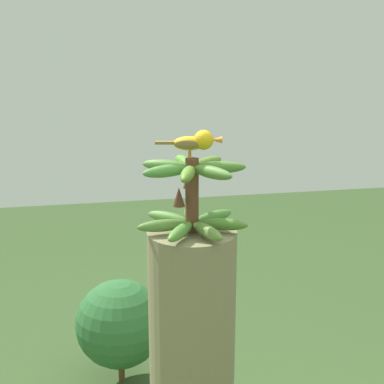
{
  "coord_description": "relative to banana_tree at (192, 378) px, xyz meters",
  "views": [
    {
      "loc": [
        0.33,
        1.62,
        1.58
      ],
      "look_at": [
        0.0,
        0.0,
        1.14
      ],
      "focal_mm": 53.52,
      "sensor_mm": 36.0,
      "label": 1
    }
  ],
  "objects": [
    {
      "name": "banana_tree",
      "position": [
        0.0,
        0.0,
        0.0
      ],
      "size": [
        0.28,
        0.28,
        1.01
      ],
      "primitive_type": "cylinder",
      "color": "#847A56",
      "rests_on": "ground"
    },
    {
      "name": "banana_bunch",
      "position": [
        0.0,
        -0.0,
        0.62
      ],
      "size": [
        0.34,
        0.34,
        0.23
      ],
      "color": "brown",
      "rests_on": "banana_tree"
    },
    {
      "name": "perched_bird",
      "position": [
        -0.01,
        -0.01,
        0.78
      ],
      "size": [
        0.2,
        0.07,
        0.08
      ],
      "color": "#C68933",
      "rests_on": "banana_bunch"
    },
    {
      "name": "tropical_shrub",
      "position": [
        0.18,
        -0.82,
        -0.21
      ],
      "size": [
        0.41,
        0.41,
        0.51
      ],
      "color": "brown",
      "rests_on": "ground"
    }
  ]
}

